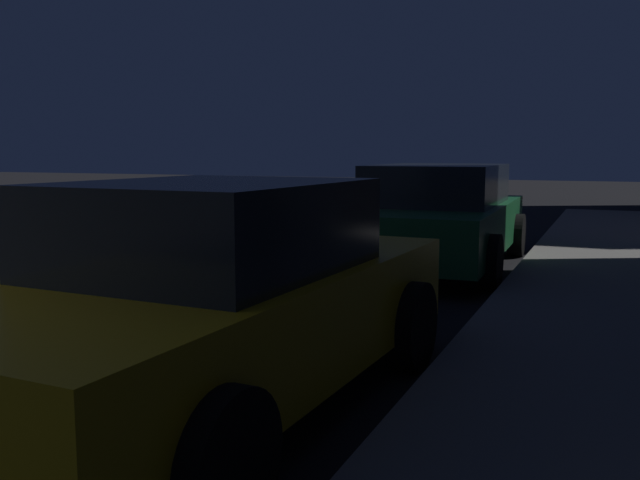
% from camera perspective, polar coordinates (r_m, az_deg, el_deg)
% --- Properties ---
extents(car_yellow_cab, '(2.09, 4.10, 1.43)m').
position_cam_1_polar(car_yellow_cab, '(4.33, -8.75, -4.89)').
color(car_yellow_cab, gold).
rests_on(car_yellow_cab, ground).
extents(car_green, '(2.18, 4.58, 1.43)m').
position_cam_1_polar(car_green, '(9.74, 9.76, 2.00)').
color(car_green, '#19592D').
rests_on(car_green, ground).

